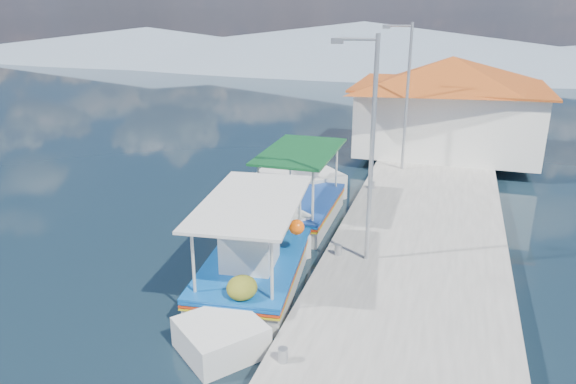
% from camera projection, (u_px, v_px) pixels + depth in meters
% --- Properties ---
extents(ground, '(160.00, 160.00, 0.00)m').
position_uv_depth(ground, '(184.00, 284.00, 14.52)').
color(ground, black).
rests_on(ground, ground).
extents(quay, '(5.00, 44.00, 0.50)m').
position_uv_depth(quay, '(424.00, 220.00, 18.16)').
color(quay, '#B0ACA4').
rests_on(quay, ground).
extents(bollards, '(0.20, 17.20, 0.30)m').
position_uv_depth(bollards, '(359.00, 210.00, 17.95)').
color(bollards, '#A5A8AD').
rests_on(bollards, quay).
extents(main_caique, '(3.02, 8.21, 2.72)m').
position_uv_depth(main_caique, '(255.00, 267.00, 14.34)').
color(main_caique, silver).
rests_on(main_caique, ground).
extents(caique_green_canopy, '(2.35, 7.62, 2.85)m').
position_uv_depth(caique_green_canopy, '(301.00, 209.00, 18.63)').
color(caique_green_canopy, silver).
rests_on(caique_green_canopy, ground).
extents(caique_blue_hull, '(2.01, 5.67, 1.01)m').
position_uv_depth(caique_blue_hull, '(283.00, 176.00, 22.75)').
color(caique_blue_hull, navy).
rests_on(caique_blue_hull, ground).
extents(harbor_building, '(10.49, 10.49, 4.40)m').
position_uv_depth(harbor_building, '(449.00, 102.00, 25.34)').
color(harbor_building, silver).
rests_on(harbor_building, quay).
extents(lamp_post_near, '(1.21, 0.14, 6.00)m').
position_uv_depth(lamp_post_near, '(369.00, 140.00, 13.77)').
color(lamp_post_near, '#A5A8AD').
rests_on(lamp_post_near, quay).
extents(lamp_post_far, '(1.21, 0.14, 6.00)m').
position_uv_depth(lamp_post_far, '(405.00, 90.00, 21.87)').
color(lamp_post_far, '#A5A8AD').
rests_on(lamp_post_far, quay).
extents(mountain_ridge, '(171.40, 96.00, 5.50)m').
position_uv_depth(mountain_ridge, '(462.00, 51.00, 62.39)').
color(mountain_ridge, slate).
rests_on(mountain_ridge, ground).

